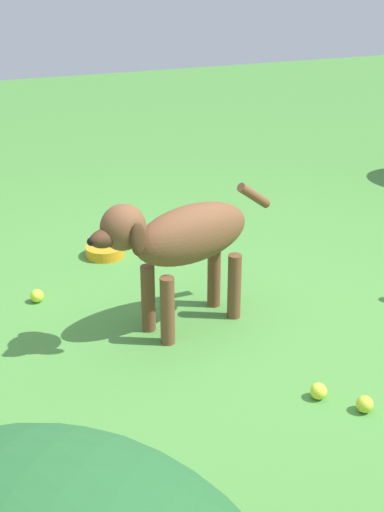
{
  "coord_description": "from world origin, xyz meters",
  "views": [
    {
      "loc": [
        2.49,
        -1.15,
        1.62
      ],
      "look_at": [
        -0.12,
        -0.07,
        0.34
      ],
      "focal_mm": 48.5,
      "sensor_mm": 36.0,
      "label": 1
    }
  ],
  "objects_px": {
    "tennis_ball_1": "(318,391)",
    "water_bowl": "(105,251)",
    "dog": "(182,239)",
    "tennis_ball_0": "(37,296)",
    "tennis_ball_3": "(365,404)"
  },
  "relations": [
    {
      "from": "dog",
      "to": "tennis_ball_0",
      "type": "bearing_deg",
      "value": -56.74
    },
    {
      "from": "tennis_ball_1",
      "to": "water_bowl",
      "type": "distance_m",
      "value": 1.68
    },
    {
      "from": "dog",
      "to": "tennis_ball_1",
      "type": "bearing_deg",
      "value": 95.99
    },
    {
      "from": "tennis_ball_0",
      "to": "water_bowl",
      "type": "xyz_separation_m",
      "value": [
        -0.41,
        0.47,
        -0.0
      ]
    },
    {
      "from": "tennis_ball_1",
      "to": "dog",
      "type": "bearing_deg",
      "value": -158.42
    },
    {
      "from": "dog",
      "to": "tennis_ball_1",
      "type": "distance_m",
      "value": 0.88
    },
    {
      "from": "dog",
      "to": "tennis_ball_1",
      "type": "xyz_separation_m",
      "value": [
        0.72,
        0.29,
        -0.41
      ]
    },
    {
      "from": "tennis_ball_0",
      "to": "tennis_ball_1",
      "type": "xyz_separation_m",
      "value": [
        1.22,
        0.86,
        0.0
      ]
    },
    {
      "from": "tennis_ball_1",
      "to": "tennis_ball_3",
      "type": "distance_m",
      "value": 0.18
    },
    {
      "from": "tennis_ball_3",
      "to": "water_bowl",
      "type": "xyz_separation_m",
      "value": [
        -1.77,
        -0.51,
        -0.0
      ]
    },
    {
      "from": "tennis_ball_1",
      "to": "water_bowl",
      "type": "relative_size",
      "value": 0.3
    },
    {
      "from": "dog",
      "to": "tennis_ball_0",
      "type": "xyz_separation_m",
      "value": [
        -0.5,
        -0.57,
        -0.41
      ]
    },
    {
      "from": "tennis_ball_0",
      "to": "tennis_ball_1",
      "type": "distance_m",
      "value": 1.49
    },
    {
      "from": "dog",
      "to": "tennis_ball_0",
      "type": "height_order",
      "value": "dog"
    },
    {
      "from": "tennis_ball_1",
      "to": "water_bowl",
      "type": "xyz_separation_m",
      "value": [
        -1.64,
        -0.39,
        -0.0
      ]
    }
  ]
}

